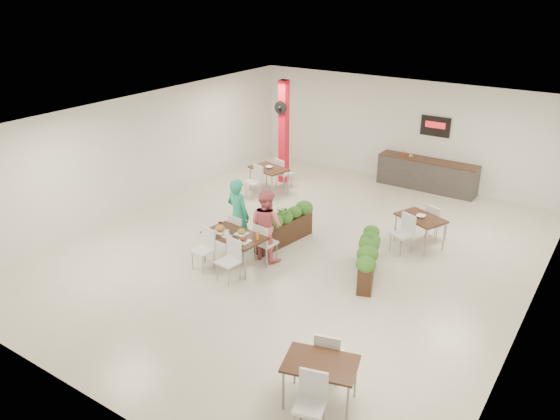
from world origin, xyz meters
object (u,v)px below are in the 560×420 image
Objects in this scene: red_column at (284,131)px; diner_woman at (266,225)px; side_table_a at (269,172)px; side_table_b at (420,222)px; planter_left at (284,224)px; diner_man at (238,215)px; main_table at (234,239)px; side_table_c at (320,370)px; planter_right at (368,255)px; service_counter at (427,174)px.

red_column reaches higher than diner_woman.
red_column reaches higher than side_table_a.
side_table_a is 5.17m from side_table_b.
side_table_a is at bearing 130.76° from planter_left.
diner_man is 1.07× the size of side_table_b.
main_table is 1.06× the size of side_table_b.
red_column is 1.91× the size of side_table_c.
main_table is 0.80m from diner_man.
side_table_a is (-1.59, 3.54, -0.26)m from diner_man.
side_table_a is (-4.67, 2.98, 0.13)m from planter_right.
planter_right is at bearing -159.08° from diner_woman.
side_table_b is at bearing 46.05° from main_table.
planter_left is 3.54m from side_table_a.
red_column is at bearing 112.11° from main_table.
side_table_a is (-2.31, 2.68, 0.12)m from planter_left.
side_table_b is at bearing -72.51° from service_counter.
side_table_b is at bearing 78.54° from planter_right.
side_table_b is at bearing 31.47° from planter_left.
diner_man is 3.16m from planter_right.
side_table_a is (-3.87, -2.85, 0.13)m from service_counter.
main_table is 4.66m from side_table_c.
red_column is 4.54m from planter_left.
planter_left is at bearing -34.38° from side_table_a.
planter_left is (-0.08, 0.87, -0.34)m from diner_woman.
diner_woman reaches higher than planter_right.
diner_woman is at bearing -166.12° from planter_right.
main_table is 4.47m from side_table_b.
diner_man is (-0.39, 0.65, 0.25)m from main_table.
diner_woman reaches higher than main_table.
diner_man is at bearing 7.04° from diner_woman.
side_table_a is at bearing -48.99° from diner_woman.
red_column reaches higher than side_table_c.
planter_right is at bearing -17.65° from side_table_a.
planter_left is at bearing -122.66° from diner_man.
service_counter reaches higher than side_table_c.
side_table_c is at bearing -79.12° from service_counter.
side_table_b is (3.49, 2.56, -0.27)m from diner_man.
side_table_b is (0.40, 2.00, 0.13)m from planter_right.
side_table_b is (3.10, 3.22, -0.01)m from main_table.
side_table_b is (5.08, -0.98, -0.00)m from side_table_a.
diner_woman is 0.93× the size of planter_right.
red_column is 1.72× the size of planter_left.
diner_woman is at bearing -84.70° from planter_left.
main_table and side_table_c have the same top height.
service_counter is 1.71× the size of main_table.
red_column is 4.56m from service_counter.
side_table_a and side_table_b have the same top height.
diner_man reaches higher than main_table.
side_table_b is at bearing -20.66° from red_column.
diner_man is 1.06× the size of side_table_c.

